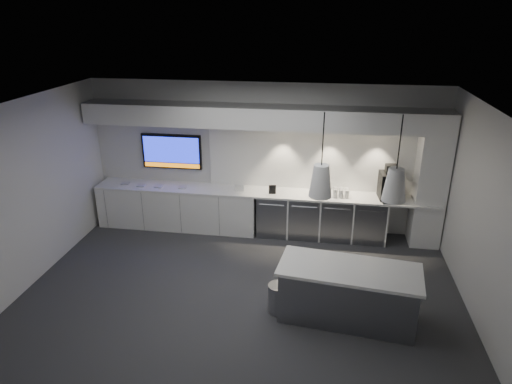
% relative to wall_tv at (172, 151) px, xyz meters
% --- Properties ---
extents(floor, '(7.00, 7.00, 0.00)m').
position_rel_wall_tv_xyz_m(floor, '(1.90, -2.45, -1.56)').
color(floor, '#323335').
rests_on(floor, ground).
extents(ceiling, '(7.00, 7.00, 0.00)m').
position_rel_wall_tv_xyz_m(ceiling, '(1.90, -2.45, 1.44)').
color(ceiling, black).
rests_on(ceiling, wall_back).
extents(wall_back, '(7.00, 0.00, 7.00)m').
position_rel_wall_tv_xyz_m(wall_back, '(1.90, 0.05, -0.06)').
color(wall_back, silver).
rests_on(wall_back, floor).
extents(wall_front, '(7.00, 0.00, 7.00)m').
position_rel_wall_tv_xyz_m(wall_front, '(1.90, -4.95, -0.06)').
color(wall_front, silver).
rests_on(wall_front, floor).
extents(wall_left, '(0.00, 7.00, 7.00)m').
position_rel_wall_tv_xyz_m(wall_left, '(-1.60, -2.45, -0.06)').
color(wall_left, silver).
rests_on(wall_left, floor).
extents(wall_right, '(0.00, 7.00, 7.00)m').
position_rel_wall_tv_xyz_m(wall_right, '(5.40, -2.45, -0.06)').
color(wall_right, silver).
rests_on(wall_right, floor).
extents(back_counter, '(6.80, 0.65, 0.04)m').
position_rel_wall_tv_xyz_m(back_counter, '(1.90, -0.27, -0.68)').
color(back_counter, white).
rests_on(back_counter, left_base_cabinets).
extents(left_base_cabinets, '(3.30, 0.63, 0.86)m').
position_rel_wall_tv_xyz_m(left_base_cabinets, '(0.15, -0.27, -1.13)').
color(left_base_cabinets, white).
rests_on(left_base_cabinets, floor).
extents(fridge_unit_a, '(0.60, 0.61, 0.85)m').
position_rel_wall_tv_xyz_m(fridge_unit_a, '(2.15, -0.27, -1.13)').
color(fridge_unit_a, gray).
rests_on(fridge_unit_a, floor).
extents(fridge_unit_b, '(0.60, 0.61, 0.85)m').
position_rel_wall_tv_xyz_m(fridge_unit_b, '(2.78, -0.27, -1.13)').
color(fridge_unit_b, gray).
rests_on(fridge_unit_b, floor).
extents(fridge_unit_c, '(0.60, 0.61, 0.85)m').
position_rel_wall_tv_xyz_m(fridge_unit_c, '(3.41, -0.27, -1.13)').
color(fridge_unit_c, gray).
rests_on(fridge_unit_c, floor).
extents(fridge_unit_d, '(0.60, 0.61, 0.85)m').
position_rel_wall_tv_xyz_m(fridge_unit_d, '(4.04, -0.27, -1.13)').
color(fridge_unit_d, gray).
rests_on(fridge_unit_d, floor).
extents(backsplash, '(4.60, 0.03, 1.30)m').
position_rel_wall_tv_xyz_m(backsplash, '(3.10, 0.03, -0.01)').
color(backsplash, white).
rests_on(backsplash, wall_back).
extents(soffit, '(6.90, 0.60, 0.40)m').
position_rel_wall_tv_xyz_m(soffit, '(1.90, -0.25, 0.84)').
color(soffit, white).
rests_on(soffit, wall_back).
extents(column, '(0.55, 0.55, 2.60)m').
position_rel_wall_tv_xyz_m(column, '(5.10, -0.25, -0.26)').
color(column, white).
rests_on(column, floor).
extents(wall_tv, '(1.25, 0.07, 0.72)m').
position_rel_wall_tv_xyz_m(wall_tv, '(0.00, 0.00, 0.00)').
color(wall_tv, black).
rests_on(wall_tv, wall_back).
extents(island, '(2.10, 1.10, 0.85)m').
position_rel_wall_tv_xyz_m(island, '(3.55, -2.89, -1.13)').
color(island, gray).
rests_on(island, floor).
extents(bin, '(0.36, 0.36, 0.45)m').
position_rel_wall_tv_xyz_m(bin, '(2.54, -2.87, -1.33)').
color(bin, gray).
rests_on(bin, floor).
extents(coffee_machine, '(0.40, 0.56, 0.67)m').
position_rel_wall_tv_xyz_m(coffee_machine, '(4.36, -0.25, -0.38)').
color(coffee_machine, black).
rests_on(coffee_machine, back_counter).
extents(sign_black, '(0.14, 0.05, 0.18)m').
position_rel_wall_tv_xyz_m(sign_black, '(2.14, -0.37, -0.57)').
color(sign_black, black).
rests_on(sign_black, back_counter).
extents(sign_white, '(0.18, 0.02, 0.14)m').
position_rel_wall_tv_xyz_m(sign_white, '(1.47, -0.33, -0.59)').
color(sign_white, white).
rests_on(sign_white, back_counter).
extents(cup_cluster, '(0.30, 0.19, 0.16)m').
position_rel_wall_tv_xyz_m(cup_cluster, '(3.47, -0.32, -0.58)').
color(cup_cluster, silver).
rests_on(cup_cluster, back_counter).
extents(tray_a, '(0.18, 0.18, 0.02)m').
position_rel_wall_tv_xyz_m(tray_a, '(-0.95, -0.29, -0.65)').
color(tray_a, '#BABABA').
rests_on(tray_a, back_counter).
extents(tray_b, '(0.17, 0.17, 0.02)m').
position_rel_wall_tv_xyz_m(tray_b, '(-0.58, -0.35, -0.65)').
color(tray_b, '#BABABA').
rests_on(tray_b, back_counter).
extents(tray_c, '(0.18, 0.18, 0.02)m').
position_rel_wall_tv_xyz_m(tray_c, '(-0.20, -0.35, -0.65)').
color(tray_c, '#BABABA').
rests_on(tray_c, back_counter).
extents(tray_d, '(0.19, 0.19, 0.02)m').
position_rel_wall_tv_xyz_m(tray_d, '(0.29, -0.32, -0.65)').
color(tray_d, '#BABABA').
rests_on(tray_d, back_counter).
extents(pendant_left, '(0.31, 0.31, 1.14)m').
position_rel_wall_tv_xyz_m(pendant_left, '(3.07, -2.89, 0.59)').
color(pendant_left, white).
rests_on(pendant_left, ceiling).
extents(pendant_right, '(0.31, 0.31, 1.14)m').
position_rel_wall_tv_xyz_m(pendant_right, '(4.03, -2.89, 0.59)').
color(pendant_right, white).
rests_on(pendant_right, ceiling).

